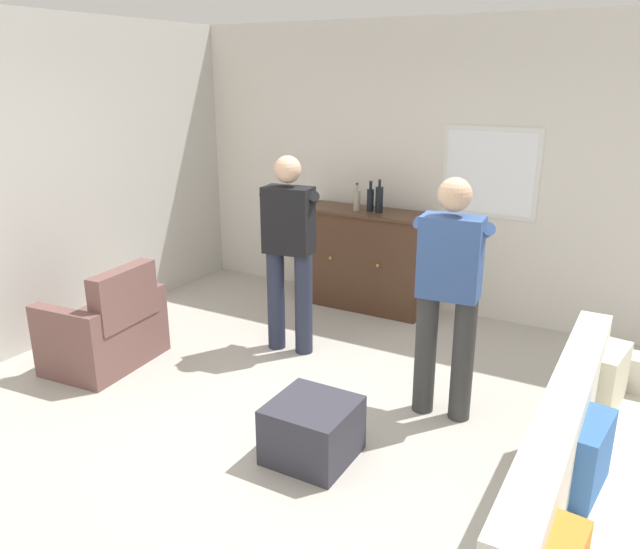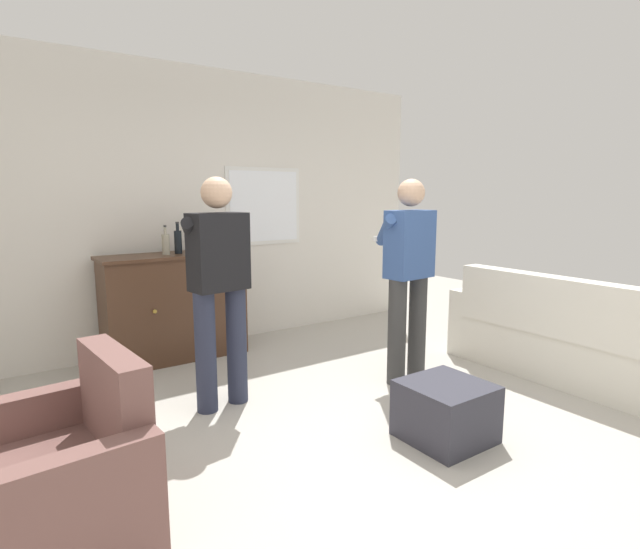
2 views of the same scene
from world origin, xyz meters
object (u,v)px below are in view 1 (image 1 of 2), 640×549
couch (587,504)px  bottle_wine_green (370,199)px  armchair (106,331)px  bottle_liquor_amber (379,199)px  sideboard_cabinet (364,259)px  person_standing_left (289,245)px  ottoman (312,430)px  person_standing_right (449,288)px  bottle_spirits_clear (357,200)px

couch → bottle_wine_green: 3.70m
couch → armchair: 3.76m
bottle_liquor_amber → couch: bearing=-49.2°
sideboard_cabinet → person_standing_left: 1.34m
bottle_wine_green → ottoman: bottle_wine_green is taller
armchair → person_standing_right: (2.66, 0.59, 0.65)m
person_standing_right → person_standing_left: bearing=165.5°
couch → person_standing_left: 2.99m
couch → sideboard_cabinet: bearing=132.5°
couch → bottle_wine_green: bearing=131.9°
ottoman → person_standing_left: (-0.97, 1.30, 0.75)m
sideboard_cabinet → bottle_spirits_clear: bottle_spirits_clear is taller
bottle_wine_green → ottoman: (0.82, -2.56, -0.94)m
couch → person_standing_left: bearing=150.8°
armchair → couch: bearing=-6.9°
couch → bottle_spirits_clear: (-2.55, 2.66, 0.76)m
bottle_wine_green → bottle_spirits_clear: bottle_wine_green is taller
person_standing_left → bottle_liquor_amber: bearing=78.7°
bottle_wine_green → couch: bearing=-48.1°
bottle_wine_green → ottoman: bearing=-72.2°
couch → bottle_liquor_amber: bottle_liquor_amber is taller
armchair → ottoman: bearing=-8.4°
ottoman → bottle_liquor_amber: bearing=105.8°
armchair → bottle_wine_green: bearing=59.7°
armchair → person_standing_right: bearing=12.6°
bottle_wine_green → person_standing_right: 2.14m
person_standing_right → bottle_liquor_amber: bearing=127.4°
bottle_spirits_clear → person_standing_left: person_standing_left is taller
armchair → person_standing_left: bearing=40.1°
armchair → bottle_spirits_clear: (1.18, 2.21, 0.82)m
armchair → ottoman: size_ratio=1.85×
armchair → person_standing_left: person_standing_left is taller
bottle_wine_green → person_standing_left: 1.29m
couch → ottoman: bearing=175.1°
sideboard_cabinet → person_standing_left: bearing=-94.0°
couch → bottle_liquor_amber: size_ratio=8.18×
person_standing_left → person_standing_right: size_ratio=1.00×
bottle_liquor_amber → bottle_wine_green: bearing=169.6°
ottoman → person_standing_right: bearing=59.7°
bottle_liquor_amber → bottle_spirits_clear: size_ratio=1.19×
bottle_spirits_clear → couch: bearing=-46.2°
bottle_liquor_amber → ottoman: bearing=-74.2°
bottle_liquor_amber → ottoman: (0.72, -2.54, -0.95)m
bottle_spirits_clear → armchair: bearing=-118.2°
bottle_wine_green → person_standing_left: size_ratio=0.18×
ottoman → person_standing_right: person_standing_right is taller
armchair → bottle_liquor_amber: 2.77m
couch → bottle_liquor_amber: 3.63m
bottle_wine_green → sideboard_cabinet: bearing=178.5°
armchair → ottoman: (2.14, -0.31, -0.10)m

